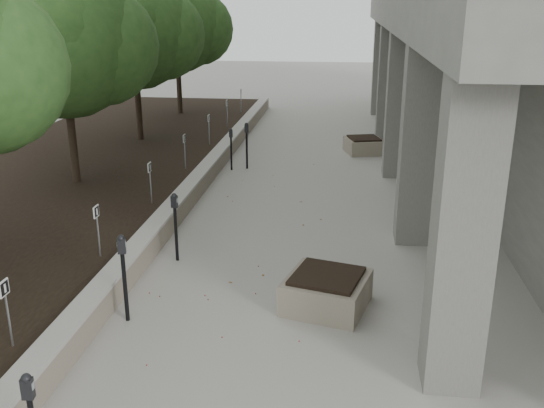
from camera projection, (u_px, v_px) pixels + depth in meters
The scene contains 20 objects.
ground at pixel (176, 408), 7.41m from camera, with size 90.00×90.00×0.00m, color #A09B93.
retaining_wall at pixel (200, 180), 16.00m from camera, with size 0.39×26.00×0.50m, color gray, non-canonical shape.
planting_bed at pixel (69, 177), 16.44m from camera, with size 7.00×26.00×0.40m, color black.
crabapple_tree_3 at pixel (65, 73), 14.49m from camera, with size 4.60×4.00×5.44m, color #264C1D, non-canonical shape.
crabapple_tree_4 at pixel (135, 55), 19.19m from camera, with size 4.60×4.00×5.44m, color #264C1D, non-canonical shape.
crabapple_tree_5 at pixel (177, 45), 23.89m from camera, with size 4.60×4.00×5.44m, color #264C1D, non-canonical shape.
parking_sign_2 at pixel (8, 314), 7.87m from camera, with size 0.04×0.22×0.96m, color black, non-canonical shape.
parking_sign_3 at pixel (98, 231), 10.69m from camera, with size 0.04×0.22×0.96m, color black, non-canonical shape.
parking_sign_4 at pixel (151, 183), 13.51m from camera, with size 0.04×0.22×0.96m, color black, non-canonical shape.
parking_sign_5 at pixel (185, 152), 16.33m from camera, with size 0.04×0.22×0.96m, color black, non-canonical shape.
parking_sign_6 at pixel (209, 130), 19.16m from camera, with size 0.04×0.22×0.96m, color black, non-canonical shape.
parking_sign_7 at pixel (227, 113), 21.98m from camera, with size 0.04×0.22×0.96m, color black, non-canonical shape.
parking_sign_8 at pixel (241, 100), 24.80m from camera, with size 0.04×0.22×0.96m, color black, non-canonical shape.
parking_meter_2 at pixel (124, 278), 9.23m from camera, with size 0.14×0.10×1.44m, color black, non-canonical shape.
parking_meter_3 at pixel (176, 227), 11.44m from camera, with size 0.13×0.10×1.36m, color black, non-canonical shape.
parking_meter_4 at pixel (247, 146), 17.83m from camera, with size 0.14×0.10×1.39m, color black, non-canonical shape.
parking_meter_5 at pixel (231, 149), 17.70m from camera, with size 0.12×0.09×1.25m, color black, non-canonical shape.
planter_front at pixel (326, 290), 9.79m from camera, with size 1.25×1.25×0.58m, color gray, non-canonical shape.
planter_back at pixel (364, 145), 19.83m from camera, with size 1.12×1.12×0.52m, color gray, non-canonical shape.
berry_scatter at pixel (238, 250), 12.12m from camera, with size 3.30×14.10×0.02m, color #95230A, non-canonical shape.
Camera 1 is at (1.92, -6.03, 4.75)m, focal length 39.82 mm.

